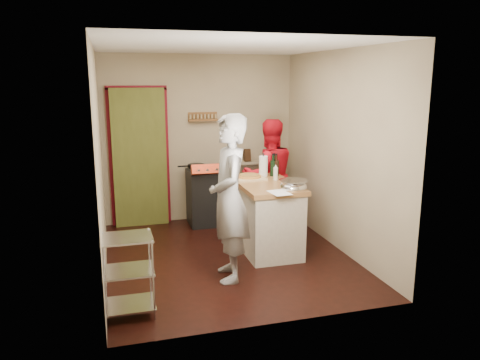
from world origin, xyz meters
name	(u,v)px	position (x,y,z in m)	size (l,w,h in m)	color
floor	(228,256)	(0.00, 0.00, 0.00)	(3.50, 3.50, 0.00)	black
back_wall	(159,151)	(-0.64, 1.78, 1.13)	(3.00, 0.44, 2.60)	tan
left_wall	(100,162)	(-1.50, 0.00, 1.30)	(0.04, 3.50, 2.60)	tan
right_wall	(338,151)	(1.50, 0.00, 1.30)	(0.04, 3.50, 2.60)	tan
ceiling	(226,46)	(0.00, 0.00, 2.61)	(3.00, 3.50, 0.02)	white
stove	(208,196)	(0.05, 1.42, 0.45)	(0.60, 0.63, 1.00)	black
wire_shelving	(128,272)	(-1.28, -1.20, 0.44)	(0.48, 0.40, 0.80)	silver
island	(266,215)	(0.56, 0.10, 0.48)	(0.74, 1.33, 1.22)	beige
person_stripe	(229,199)	(-0.14, -0.64, 0.93)	(0.68, 0.45, 1.87)	#A4A4A9
person_red	(269,175)	(0.87, 0.90, 0.83)	(0.81, 0.63, 1.66)	red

